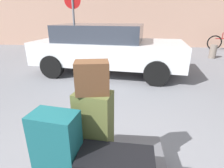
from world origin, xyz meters
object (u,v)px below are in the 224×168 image
at_px(luggage_cart, 102,168).
at_px(no_parking_sign, 74,22).
at_px(bollard_kerb_mid, 213,52).
at_px(parked_car, 106,48).
at_px(bollard_kerb_near, 180,51).
at_px(suitcase_olive_rear_left, 94,128).
at_px(suitcase_teal_stacked_top, 57,148).
at_px(duffel_bag_brown_topmost_pile, 92,78).

bearing_deg(luggage_cart, no_parking_sign, 108.05).
bearing_deg(bollard_kerb_mid, parked_car, -150.52).
relative_size(bollard_kerb_near, bollard_kerb_mid, 1.00).
height_order(suitcase_olive_rear_left, suitcase_teal_stacked_top, suitcase_olive_rear_left).
bearing_deg(duffel_bag_brown_topmost_pile, bollard_kerb_mid, 49.34).
height_order(luggage_cart, bollard_kerb_near, bollard_kerb_near).
height_order(bollard_kerb_near, no_parking_sign, no_parking_sign).
relative_size(duffel_bag_brown_topmost_pile, bollard_kerb_mid, 0.50).
height_order(luggage_cart, suitcase_teal_stacked_top, suitcase_teal_stacked_top).
bearing_deg(suitcase_teal_stacked_top, bollard_kerb_near, 76.60).
distance_m(duffel_bag_brown_topmost_pile, parked_car, 4.06).
relative_size(luggage_cart, bollard_kerb_near, 2.24).
bearing_deg(no_parking_sign, parked_car, -29.25).
height_order(parked_car, no_parking_sign, no_parking_sign).
distance_m(luggage_cart, bollard_kerb_near, 6.83).
bearing_deg(duffel_bag_brown_topmost_pile, suitcase_olive_rear_left, -99.91).
bearing_deg(luggage_cart, bollard_kerb_mid, 59.83).
distance_m(suitcase_olive_rear_left, bollard_kerb_mid, 7.41).
bearing_deg(parked_car, suitcase_olive_rear_left, -85.11).
height_order(duffel_bag_brown_topmost_pile, bollard_kerb_near, duffel_bag_brown_topmost_pile).
height_order(luggage_cart, suitcase_olive_rear_left, suitcase_olive_rear_left).
relative_size(suitcase_teal_stacked_top, no_parking_sign, 0.27).
distance_m(suitcase_teal_stacked_top, bollard_kerb_near, 7.16).
relative_size(parked_car, bollard_kerb_mid, 8.17).
xyz_separation_m(suitcase_olive_rear_left, duffel_bag_brown_topmost_pile, (0.00, 0.00, 0.49)).
distance_m(bollard_kerb_near, no_parking_sign, 4.45).
height_order(duffel_bag_brown_topmost_pile, parked_car, parked_car).
bearing_deg(suitcase_teal_stacked_top, suitcase_olive_rear_left, 52.08).
bearing_deg(bollard_kerb_near, luggage_cart, -110.69).
distance_m(parked_car, bollard_kerb_near, 3.69).
height_order(suitcase_olive_rear_left, parked_car, parked_car).
distance_m(suitcase_teal_stacked_top, bollard_kerb_mid, 7.75).
relative_size(suitcase_olive_rear_left, bollard_kerb_mid, 1.29).
distance_m(suitcase_olive_rear_left, bollard_kerb_near, 6.83).
height_order(parked_car, bollard_kerb_mid, parked_car).
height_order(suitcase_teal_stacked_top, parked_car, parked_car).
xyz_separation_m(bollard_kerb_near, no_parking_sign, (-3.94, -1.71, 1.18)).
relative_size(luggage_cart, suitcase_olive_rear_left, 1.74).
distance_m(suitcase_olive_rear_left, duffel_bag_brown_topmost_pile, 0.49).
bearing_deg(suitcase_teal_stacked_top, no_parking_sign, 112.94).
relative_size(suitcase_olive_rear_left, suitcase_teal_stacked_top, 1.12).
xyz_separation_m(luggage_cart, no_parking_sign, (-1.53, 4.69, 1.18)).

